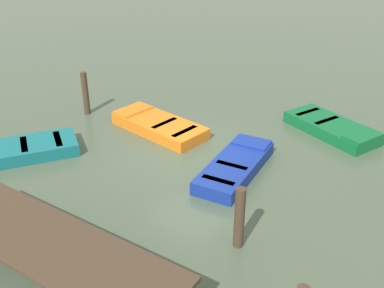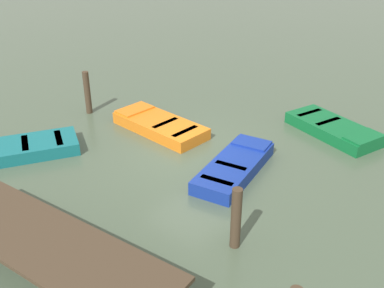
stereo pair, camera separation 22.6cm
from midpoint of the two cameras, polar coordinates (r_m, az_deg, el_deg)
The scene contains 8 objects.
ground_plane at distance 14.50m, azimuth -0.45°, elevation -1.23°, with size 80.00×80.00×0.00m, color #475642.
dock_segment at distance 9.99m, azimuth -18.52°, elevation -11.93°, with size 6.54×2.26×0.95m.
rowboat_teal at distance 15.31m, azimuth -21.96°, elevation -0.82°, with size 3.18×4.00×0.46m.
rowboat_orange at distance 15.97m, azimuth -4.65°, elevation 2.38°, with size 3.61×1.72×0.46m.
rowboat_blue at distance 13.43m, azimuth 5.02°, elevation -2.80°, with size 1.79×3.52×0.46m.
rowboat_green at distance 16.45m, azimuth 16.92°, elevation 2.00°, with size 3.57×2.42×0.46m.
mooring_piling_far_left at distance 17.59m, azimuth -13.69°, elevation 6.25°, with size 0.23×0.23×1.65m, color #423323.
mooring_piling_mid_right at distance 10.35m, azimuth 5.39°, elevation -9.29°, with size 0.24×0.24×1.57m, color #423323.
Camera 1 is at (-7.82, 10.03, 6.95)m, focal length 42.16 mm.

